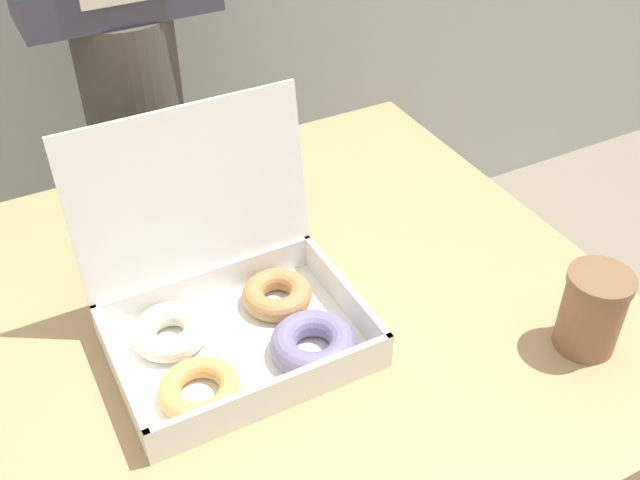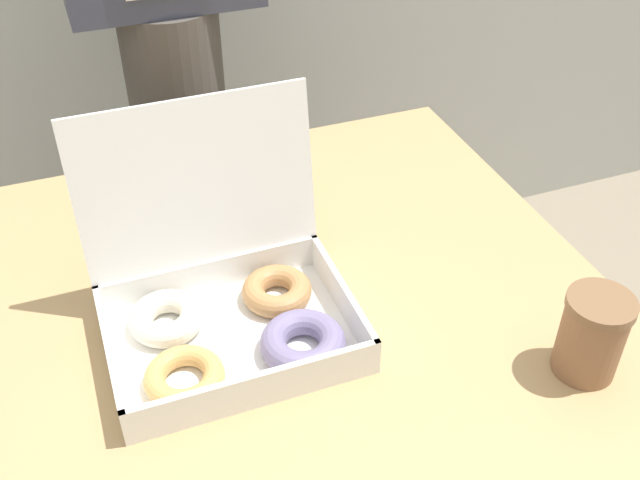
% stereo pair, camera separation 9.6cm
% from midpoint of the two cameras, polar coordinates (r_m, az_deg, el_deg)
% --- Properties ---
extents(table, '(0.91, 0.85, 0.76)m').
position_cam_midpoint_polar(table, '(1.32, -4.94, -17.18)').
color(table, tan).
rests_on(table, ground_plane).
extents(donut_box, '(0.31, 0.27, 0.28)m').
position_cam_midpoint_polar(donut_box, '(0.96, -9.39, -5.73)').
color(donut_box, white).
rests_on(donut_box, table).
extents(coffee_cup, '(0.08, 0.08, 0.11)m').
position_cam_midpoint_polar(coffee_cup, '(0.98, 17.43, -5.28)').
color(coffee_cup, '#8C6042').
rests_on(coffee_cup, table).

